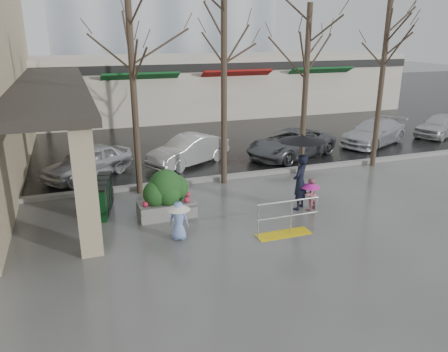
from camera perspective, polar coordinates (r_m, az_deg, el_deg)
ground at (r=13.16m, az=0.31°, el=-6.30°), size 120.00×120.00×0.00m
street_asphalt at (r=33.95m, az=-12.52°, el=8.59°), size 120.00×36.00×0.01m
curb at (r=16.69m, az=-4.35°, el=-0.65°), size 120.00×0.30×0.15m
canopy_slab at (r=19.36m, az=-22.06°, el=11.51°), size 2.80×18.00×0.25m
pillar_front at (r=11.38m, az=-17.59°, el=-1.71°), size 0.55×0.55×3.50m
pillar_back at (r=17.65m, az=-18.61°, el=5.15°), size 0.55×0.55×3.50m
storefront_row at (r=30.04m, az=-7.89°, el=11.51°), size 34.00×6.74×4.00m
handrail at (r=12.51m, az=8.10°, el=-5.96°), size 1.90×0.50×1.03m
tree_west at (r=15.00m, az=-12.10°, el=16.41°), size 3.20×3.20×6.80m
tree_midwest at (r=15.76m, az=-0.00°, el=17.41°), size 3.20×3.20×7.00m
tree_mideast at (r=17.16m, az=10.86°, el=15.92°), size 3.20×3.20×6.50m
tree_east at (r=19.14m, az=20.49°, el=16.92°), size 3.20×3.20×7.20m
woman at (r=13.97m, az=10.03°, el=1.61°), size 1.50×1.50×2.49m
child_pink at (r=14.25m, az=11.19°, el=-2.03°), size 0.65×0.65×1.05m
child_blue at (r=12.05m, az=-5.95°, el=-5.34°), size 0.65×0.65×1.11m
planter at (r=13.56m, az=-7.56°, el=-2.37°), size 1.76×1.03×1.52m
news_boxes at (r=14.41m, az=-15.53°, el=-2.49°), size 0.81×1.93×1.05m
car_a at (r=17.96m, az=-17.35°, el=1.78°), size 3.89×3.32×1.26m
car_b at (r=18.89m, az=-4.64°, el=3.36°), size 4.00×3.00×1.26m
car_c at (r=20.26m, az=8.73°, el=4.24°), size 4.99×3.64×1.26m
car_d at (r=23.56m, az=19.01°, el=5.42°), size 4.68×3.40×1.26m
car_e at (r=26.81m, az=26.43°, el=5.97°), size 3.99×2.71×1.26m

